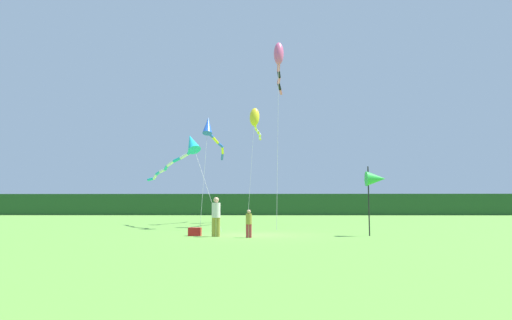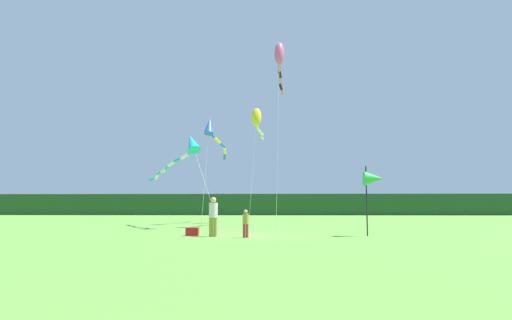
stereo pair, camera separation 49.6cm
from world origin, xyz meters
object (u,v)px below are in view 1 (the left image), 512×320
(kite_cyan, at_px, (185,149))
(kite_rainbow, at_px, (279,59))
(person_adult, at_px, (216,215))
(banner_flag_pole, at_px, (376,179))
(kite_yellow, at_px, (255,119))
(person_child, at_px, (249,222))
(cooler_box, at_px, (195,232))
(kite_blue, at_px, (211,131))

(kite_cyan, relative_size, kite_rainbow, 0.67)
(kite_cyan, distance_m, kite_rainbow, 9.08)
(person_adult, height_order, kite_rainbow, kite_rainbow)
(kite_rainbow, bearing_deg, person_adult, -108.11)
(banner_flag_pole, height_order, kite_yellow, kite_yellow)
(person_child, xyz_separation_m, cooler_box, (-2.54, 1.10, -0.49))
(kite_blue, relative_size, kite_yellow, 0.92)
(person_adult, bearing_deg, kite_blue, 98.22)
(kite_cyan, xyz_separation_m, kite_rainbow, (6.02, 1.98, 6.50))
(kite_yellow, bearing_deg, person_child, -89.61)
(kite_rainbow, bearing_deg, kite_yellow, 105.90)
(person_adult, distance_m, kite_cyan, 9.15)
(kite_rainbow, bearing_deg, kite_blue, 141.80)
(person_adult, relative_size, cooler_box, 3.04)
(person_adult, distance_m, person_child, 1.64)
(kite_cyan, bearing_deg, banner_flag_pole, -34.83)
(person_child, height_order, kite_cyan, kite_cyan)
(person_adult, xyz_separation_m, banner_flag_pole, (7.38, 0.64, 1.62))
(cooler_box, bearing_deg, kite_cyan, 104.02)
(banner_flag_pole, distance_m, kite_cyan, 12.66)
(person_child, distance_m, cooler_box, 2.81)
(kite_rainbow, xyz_separation_m, kite_yellow, (-1.79, 6.28, -3.00))
(banner_flag_pole, distance_m, kite_yellow, 17.48)
(kite_rainbow, distance_m, kite_blue, 7.86)
(banner_flag_pole, height_order, kite_blue, kite_blue)
(kite_blue, height_order, kite_yellow, kite_yellow)
(person_adult, bearing_deg, kite_yellow, 85.02)
(kite_rainbow, xyz_separation_m, kite_blue, (-5.17, 4.07, -4.29))
(banner_flag_pole, xyz_separation_m, kite_blue, (-9.37, 13.16, 4.53))
(person_adult, xyz_separation_m, kite_yellow, (1.39, 16.00, 7.45))
(kite_blue, bearing_deg, person_child, -76.31)
(kite_rainbow, bearing_deg, kite_cyan, -161.82)
(cooler_box, relative_size, kite_rainbow, 0.05)
(cooler_box, distance_m, kite_rainbow, 15.13)
(person_adult, height_order, kite_cyan, kite_cyan)
(person_child, height_order, kite_yellow, kite_yellow)
(kite_blue, bearing_deg, person_adult, -81.78)
(person_child, bearing_deg, kite_cyan, 117.55)
(person_adult, relative_size, kite_yellow, 0.19)
(kite_cyan, relative_size, kite_yellow, 0.89)
(kite_rainbow, bearing_deg, banner_flag_pole, -65.20)
(person_adult, relative_size, banner_flag_pole, 0.55)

